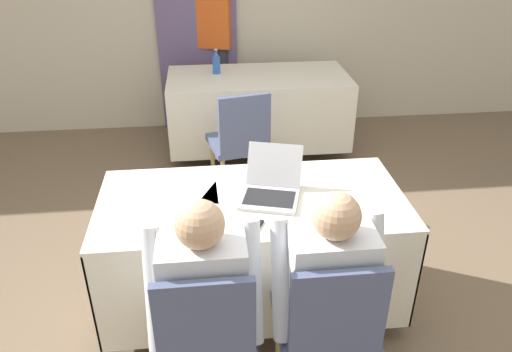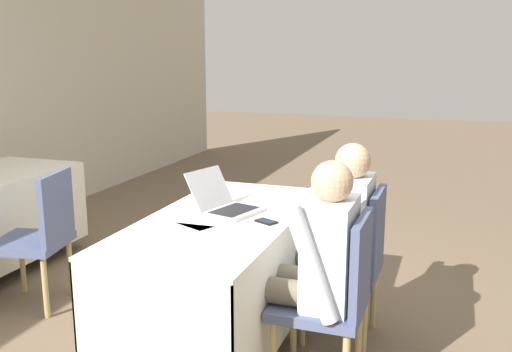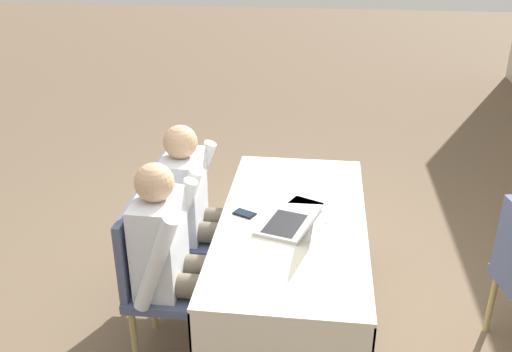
{
  "view_description": "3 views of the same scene",
  "coord_description": "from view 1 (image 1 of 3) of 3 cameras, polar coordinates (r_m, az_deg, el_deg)",
  "views": [
    {
      "loc": [
        -0.22,
        -2.29,
        2.17
      ],
      "look_at": [
        0.0,
        -0.2,
        1.0
      ],
      "focal_mm": 35.0,
      "sensor_mm": 36.0,
      "label": 1
    },
    {
      "loc": [
        -2.84,
        -1.21,
        1.67
      ],
      "look_at": [
        0.0,
        -0.2,
        1.0
      ],
      "focal_mm": 40.0,
      "sensor_mm": 36.0,
      "label": 2
    },
    {
      "loc": [
        2.73,
        0.13,
        2.31
      ],
      "look_at": [
        0.0,
        -0.2,
        1.0
      ],
      "focal_mm": 40.0,
      "sensor_mm": 36.0,
      "label": 3
    }
  ],
  "objects": [
    {
      "name": "paper_beside_laptop",
      "position": [
        2.75,
        1.66,
        -1.93
      ],
      "size": [
        0.25,
        0.33,
        0.0
      ],
      "rotation": [
        0.0,
        0.0,
        -0.16
      ],
      "color": "white",
      "rests_on": "conference_table_near"
    },
    {
      "name": "laptop",
      "position": [
        2.7,
        1.71,
        -1.46
      ],
      "size": [
        0.39,
        0.44,
        0.23
      ],
      "rotation": [
        0.0,
        0.0,
        -0.28
      ],
      "color": "#B7B7BC",
      "rests_on": "conference_table_near"
    },
    {
      "name": "cell_phone",
      "position": [
        2.47,
        -0.28,
        -5.74
      ],
      "size": [
        0.12,
        0.14,
        0.01
      ],
      "rotation": [
        0.0,
        0.0,
        -0.45
      ],
      "color": "black",
      "rests_on": "conference_table_near"
    },
    {
      "name": "ground_plane",
      "position": [
        3.16,
        -0.41,
        -14.29
      ],
      "size": [
        24.0,
        24.0,
        0.0
      ],
      "primitive_type": "plane",
      "color": "brown"
    },
    {
      "name": "person_red_shirt",
      "position": [
        5.27,
        -4.71,
        15.19
      ],
      "size": [
        0.38,
        0.29,
        1.59
      ],
      "rotation": [
        0.0,
        0.0,
        -0.3
      ],
      "color": "#33333D",
      "rests_on": "ground_plane"
    },
    {
      "name": "conference_table_near",
      "position": [
        2.8,
        -0.45,
        -5.77
      ],
      "size": [
        1.66,
        0.8,
        0.75
      ],
      "color": "silver",
      "rests_on": "ground_plane"
    },
    {
      "name": "chair_far_spare",
      "position": [
        3.97,
        -1.8,
        4.24
      ],
      "size": [
        0.52,
        0.52,
        0.91
      ],
      "rotation": [
        0.0,
        0.0,
        3.35
      ],
      "color": "tan",
      "rests_on": "ground_plane"
    },
    {
      "name": "person_checkered_shirt",
      "position": [
        2.26,
        -5.9,
        -12.9
      ],
      "size": [
        0.5,
        0.52,
        1.17
      ],
      "rotation": [
        0.0,
        0.0,
        3.14
      ],
      "color": "#665B4C",
      "rests_on": "ground_plane"
    },
    {
      "name": "water_bottle",
      "position": [
        4.7,
        -4.56,
        12.79
      ],
      "size": [
        0.07,
        0.07,
        0.23
      ],
      "color": "#2D5BB7",
      "rests_on": "conference_table_far"
    },
    {
      "name": "conference_table_far",
      "position": [
        4.72,
        0.26,
        9.28
      ],
      "size": [
        1.66,
        0.8,
        0.75
      ],
      "color": "silver",
      "rests_on": "ground_plane"
    },
    {
      "name": "person_white_shirt",
      "position": [
        2.31,
        7.92,
        -11.89
      ],
      "size": [
        0.5,
        0.52,
        1.17
      ],
      "rotation": [
        0.0,
        0.0,
        3.14
      ],
      "color": "#665B4C",
      "rests_on": "ground_plane"
    },
    {
      "name": "paper_centre_table",
      "position": [
        2.76,
        -6.62,
        -1.89
      ],
      "size": [
        0.22,
        0.3,
        0.0
      ],
      "rotation": [
        0.0,
        0.0,
        0.03
      ],
      "color": "white",
      "rests_on": "conference_table_near"
    },
    {
      "name": "chair_near_right",
      "position": [
        2.35,
        8.24,
        -16.47
      ],
      "size": [
        0.44,
        0.44,
        0.91
      ],
      "rotation": [
        0.0,
        0.0,
        3.14
      ],
      "color": "tan",
      "rests_on": "ground_plane"
    },
    {
      "name": "paper_left_edge",
      "position": [
        2.77,
        -3.24,
        -1.67
      ],
      "size": [
        0.32,
        0.36,
        0.0
      ],
      "rotation": [
        0.0,
        0.0,
        -0.44
      ],
      "color": "white",
      "rests_on": "conference_table_near"
    },
    {
      "name": "chair_near_left",
      "position": [
        2.3,
        -5.65,
        -17.59
      ],
      "size": [
        0.44,
        0.44,
        0.91
      ],
      "rotation": [
        0.0,
        0.0,
        3.14
      ],
      "color": "tan",
      "rests_on": "ground_plane"
    }
  ]
}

